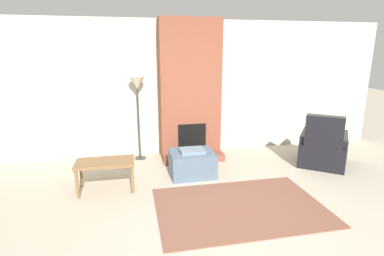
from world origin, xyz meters
name	(u,v)px	position (x,y,z in m)	size (l,w,h in m)	color
ground_plane	(237,233)	(0.00, 0.00, 0.00)	(24.00, 24.00, 0.00)	#B2A893
wall_back	(187,88)	(0.00, 3.00, 1.30)	(8.28, 0.06, 2.60)	beige
fireplace	(190,92)	(0.00, 2.74, 1.26)	(1.14, 0.75, 2.60)	brown
ottoman	(192,163)	(-0.16, 1.74, 0.21)	(0.72, 0.60, 0.45)	slate
armchair	(323,149)	(2.26, 1.73, 0.29)	(1.18, 1.21, 0.96)	black
side_table	(105,165)	(-1.53, 1.44, 0.40)	(0.84, 0.45, 0.46)	brown
floor_lamp_left	(137,88)	(-0.98, 2.71, 1.35)	(0.29, 0.29, 1.56)	#333333
area_rug	(240,207)	(0.24, 0.56, 0.01)	(2.20, 1.49, 0.01)	brown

